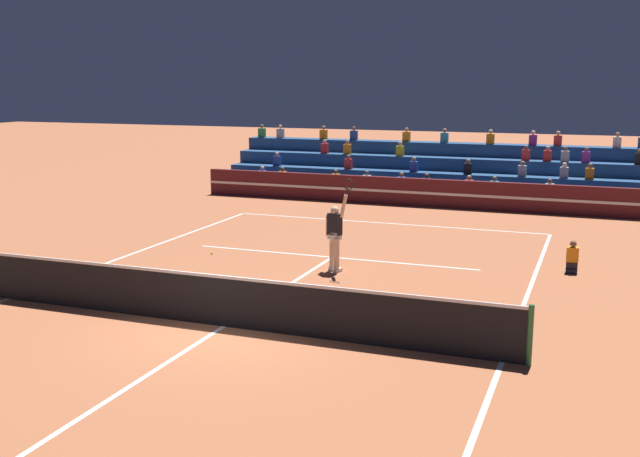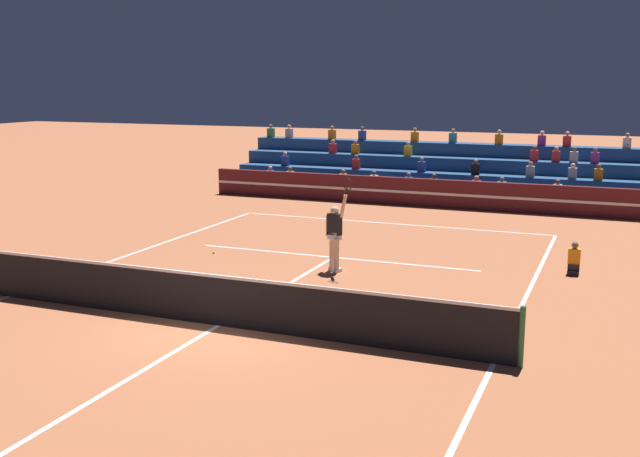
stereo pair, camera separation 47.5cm
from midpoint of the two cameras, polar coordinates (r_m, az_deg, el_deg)
name	(u,v)px [view 2 (the right image)]	position (r m, az deg, el deg)	size (l,w,h in m)	color
ground_plane	(219,326)	(15.35, -6.84, -7.36)	(120.00, 120.00, 0.00)	#AD603D
court_lines	(219,325)	(15.35, -6.84, -7.34)	(11.10, 23.90, 0.01)	white
tennis_net	(218,300)	(15.19, -6.89, -5.41)	(12.00, 0.10, 1.10)	#2D6B38
sponsor_banner_wall	(420,192)	(29.76, 8.09, 2.74)	(18.00, 0.26, 1.10)	#51191E
bleacher_stand	(439,176)	(32.78, 9.48, 3.98)	(17.94, 3.80, 2.83)	navy
ball_kid_courtside	(574,262)	(20.25, 19.42, -2.39)	(0.30, 0.36, 0.84)	black
tennis_player	(335,234)	(19.26, 1.85, -0.42)	(0.86, 0.46, 2.50)	beige
tennis_ball	(214,252)	(21.60, -7.49, -1.83)	(0.07, 0.07, 0.07)	#C6DB33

